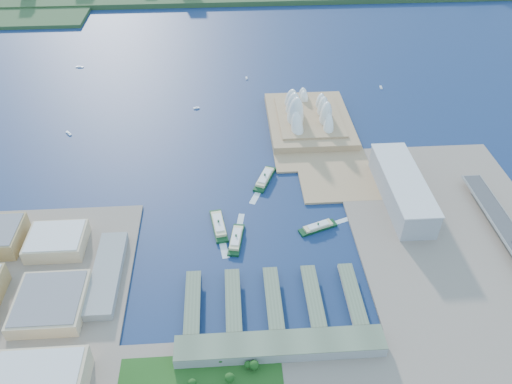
{
  "coord_description": "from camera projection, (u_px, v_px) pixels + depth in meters",
  "views": [
    {
      "loc": [
        -26.14,
        -409.62,
        420.23
      ],
      "look_at": [
        6.79,
        88.82,
        18.0
      ],
      "focal_mm": 35.0,
      "sensor_mm": 36.0,
      "label": 1
    }
  ],
  "objects": [
    {
      "name": "west_land",
      "position": [
        8.0,
        340.0,
        487.88
      ],
      "size": [
        220.0,
        390.0,
        3.0
      ],
      "primitive_type": "cube",
      "color": "gray",
      "rests_on": "ground"
    },
    {
      "name": "peninsula",
      "position": [
        312.0,
        130.0,
        789.9
      ],
      "size": [
        135.0,
        220.0,
        3.0
      ],
      "primitive_type": "cube",
      "color": "tan",
      "rests_on": "ground"
    },
    {
      "name": "boat_a",
      "position": [
        69.0,
        133.0,
        783.34
      ],
      "size": [
        11.36,
        12.89,
        2.66
      ],
      "primitive_type": null,
      "rotation": [
        0.0,
        0.0,
        0.68
      ],
      "color": "white",
      "rests_on": "ground"
    },
    {
      "name": "terminal_building",
      "position": [
        280.0,
        346.0,
        473.46
      ],
      "size": [
        200.0,
        28.0,
        12.0
      ],
      "primitive_type": "cube",
      "color": "gray",
      "rests_on": "south_land"
    },
    {
      "name": "ferry_b",
      "position": [
        265.0,
        177.0,
        686.85
      ],
      "size": [
        36.36,
        59.36,
        11.0
      ],
      "primitive_type": null,
      "rotation": [
        0.0,
        0.0,
        -0.4
      ],
      "color": "#0D3618",
      "rests_on": "ground"
    },
    {
      "name": "boat_d",
      "position": [
        80.0,
        67.0,
        971.64
      ],
      "size": [
        15.34,
        5.56,
        2.53
      ],
      "primitive_type": null,
      "rotation": [
        0.0,
        0.0,
        1.42
      ],
      "color": "white",
      "rests_on": "ground"
    },
    {
      "name": "boat_c",
      "position": [
        381.0,
        87.0,
        904.53
      ],
      "size": [
        3.92,
        11.56,
        2.56
      ],
      "primitive_type": null,
      "rotation": [
        0.0,
        0.0,
        3.09
      ],
      "color": "white",
      "rests_on": "ground"
    },
    {
      "name": "west_buildings",
      "position": [
        14.0,
        301.0,
        505.67
      ],
      "size": [
        200.0,
        280.0,
        27.0
      ],
      "primitive_type": null,
      "color": "#A78953",
      "rests_on": "west_land"
    },
    {
      "name": "opera_house",
      "position": [
        310.0,
        107.0,
        786.19
      ],
      "size": [
        134.0,
        180.0,
        58.0
      ],
      "primitive_type": null,
      "color": "white",
      "rests_on": "peninsula"
    },
    {
      "name": "toaster_building",
      "position": [
        402.0,
        189.0,
        642.59
      ],
      "size": [
        45.0,
        155.0,
        35.0
      ],
      "primitive_type": "cube",
      "color": "#939398",
      "rests_on": "east_land"
    },
    {
      "name": "east_land",
      "position": [
        473.0,
        273.0,
        555.78
      ],
      "size": [
        240.0,
        500.0,
        3.0
      ],
      "primitive_type": "cube",
      "color": "gray",
      "rests_on": "ground"
    },
    {
      "name": "ferry_a",
      "position": [
        219.0,
        224.0,
        612.7
      ],
      "size": [
        23.44,
        60.11,
        11.07
      ],
      "primitive_type": null,
      "rotation": [
        0.0,
        0.0,
        0.15
      ],
      "color": "#0D3618",
      "rests_on": "ground"
    },
    {
      "name": "ferry_d",
      "position": [
        318.0,
        226.0,
        610.93
      ],
      "size": [
        50.3,
        29.08,
        9.28
      ],
      "primitive_type": null,
      "rotation": [
        0.0,
        0.0,
        1.93
      ],
      "color": "#0D3618",
      "rests_on": "ground"
    },
    {
      "name": "ferry_c",
      "position": [
        236.0,
        238.0,
        594.16
      ],
      "size": [
        22.77,
        54.77,
        10.06
      ],
      "primitive_type": null,
      "rotation": [
        0.0,
        0.0,
        2.96
      ],
      "color": "#0D3618",
      "rests_on": "ground"
    },
    {
      "name": "boat_b",
      "position": [
        196.0,
        108.0,
        845.56
      ],
      "size": [
        10.52,
        5.79,
        2.69
      ],
      "primitive_type": null,
      "rotation": [
        0.0,
        0.0,
        1.81
      ],
      "color": "white",
      "rests_on": "ground"
    },
    {
      "name": "boat_e",
      "position": [
        247.0,
        78.0,
        933.45
      ],
      "size": [
        3.34,
        10.46,
        2.57
      ],
      "primitive_type": null,
      "rotation": [
        0.0,
        0.0,
        -0.0
      ],
      "color": "white",
      "rests_on": "ground"
    },
    {
      "name": "ground",
      "position": [
        255.0,
        252.0,
        583.26
      ],
      "size": [
        3000.0,
        3000.0,
        0.0
      ],
      "primitive_type": "plane",
      "color": "#0F2246",
      "rests_on": "ground"
    },
    {
      "name": "ferry_wharves",
      "position": [
        273.0,
        299.0,
        522.77
      ],
      "size": [
        184.0,
        90.0,
        9.3
      ],
      "primitive_type": null,
      "color": "#56644C",
      "rests_on": "ground"
    }
  ]
}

